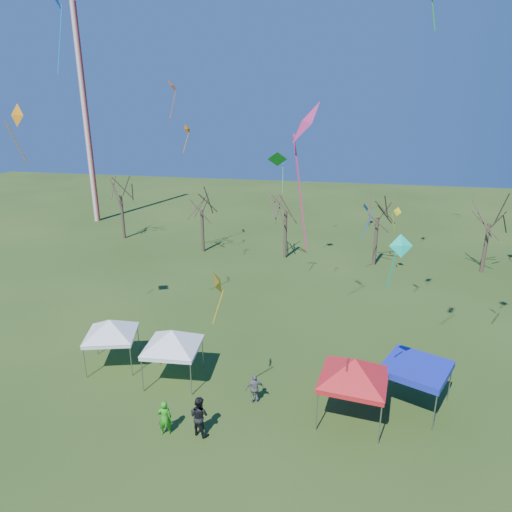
{
  "coord_description": "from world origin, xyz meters",
  "views": [
    {
      "loc": [
        3.55,
        -17.3,
        14.3
      ],
      "look_at": [
        -0.73,
        3.0,
        7.31
      ],
      "focal_mm": 32.0,
      "sensor_mm": 36.0,
      "label": 1
    }
  ],
  "objects_px": {
    "tent_white_west": "(110,323)",
    "tent_blue": "(416,368)",
    "person_green": "(165,418)",
    "person_grey": "(255,389)",
    "tree_0": "(119,180)",
    "tree_1": "(201,195)",
    "tree_4": "(492,205)",
    "radio_mast": "(86,119)",
    "tent_red": "(355,363)",
    "person_dark": "(199,416)",
    "tree_3": "(379,200)",
    "tree_2": "(286,194)",
    "tent_white_mid": "(172,334)"
  },
  "relations": [
    {
      "from": "tent_blue",
      "to": "person_dark",
      "type": "xyz_separation_m",
      "value": [
        -9.68,
        -4.15,
        -1.14
      ]
    },
    {
      "from": "tree_2",
      "to": "person_grey",
      "type": "xyz_separation_m",
      "value": [
        1.86,
        -22.7,
        -5.5
      ]
    },
    {
      "from": "tent_red",
      "to": "person_dark",
      "type": "relative_size",
      "value": 2.18
    },
    {
      "from": "tent_red",
      "to": "person_dark",
      "type": "distance_m",
      "value": 7.45
    },
    {
      "from": "tree_1",
      "to": "tent_red",
      "type": "distance_m",
      "value": 27.78
    },
    {
      "from": "person_green",
      "to": "person_grey",
      "type": "relative_size",
      "value": 1.09
    },
    {
      "from": "tree_4",
      "to": "person_grey",
      "type": "xyz_separation_m",
      "value": [
        -15.86,
        -22.33,
        -5.27
      ]
    },
    {
      "from": "tree_3",
      "to": "tree_4",
      "type": "height_order",
      "value": "tree_3"
    },
    {
      "from": "tent_white_mid",
      "to": "tent_red",
      "type": "height_order",
      "value": "tent_red"
    },
    {
      "from": "tree_0",
      "to": "radio_mast",
      "type": "bearing_deg",
      "value": 137.23
    },
    {
      "from": "tent_white_mid",
      "to": "tree_4",
      "type": "bearing_deg",
      "value": 45.95
    },
    {
      "from": "tree_0",
      "to": "tree_1",
      "type": "bearing_deg",
      "value": -15.18
    },
    {
      "from": "tent_white_west",
      "to": "person_grey",
      "type": "relative_size",
      "value": 2.28
    },
    {
      "from": "tree_0",
      "to": "tent_blue",
      "type": "height_order",
      "value": "tree_0"
    },
    {
      "from": "tree_0",
      "to": "person_dark",
      "type": "distance_m",
      "value": 34.34
    },
    {
      "from": "radio_mast",
      "to": "tree_1",
      "type": "xyz_separation_m",
      "value": [
        17.23,
        -9.35,
        -6.71
      ]
    },
    {
      "from": "tree_1",
      "to": "tent_white_mid",
      "type": "relative_size",
      "value": 1.94
    },
    {
      "from": "tree_3",
      "to": "tent_blue",
      "type": "xyz_separation_m",
      "value": [
        1.17,
        -20.99,
        -3.98
      ]
    },
    {
      "from": "tree_1",
      "to": "tent_blue",
      "type": "bearing_deg",
      "value": -50.24
    },
    {
      "from": "tree_2",
      "to": "person_green",
      "type": "distance_m",
      "value": 26.41
    },
    {
      "from": "tent_blue",
      "to": "person_grey",
      "type": "relative_size",
      "value": 2.43
    },
    {
      "from": "tent_white_west",
      "to": "tent_blue",
      "type": "xyz_separation_m",
      "value": [
        16.35,
        -0.35,
        -0.56
      ]
    },
    {
      "from": "person_green",
      "to": "person_grey",
      "type": "distance_m",
      "value": 4.66
    },
    {
      "from": "tree_0",
      "to": "person_dark",
      "type": "relative_size",
      "value": 4.4
    },
    {
      "from": "tree_4",
      "to": "tree_3",
      "type": "bearing_deg",
      "value": 179.74
    },
    {
      "from": "tent_red",
      "to": "person_grey",
      "type": "bearing_deg",
      "value": 177.13
    },
    {
      "from": "tree_1",
      "to": "person_grey",
      "type": "height_order",
      "value": "tree_1"
    },
    {
      "from": "tree_1",
      "to": "tree_3",
      "type": "distance_m",
      "value": 16.81
    },
    {
      "from": "tent_red",
      "to": "tent_blue",
      "type": "bearing_deg",
      "value": 28.54
    },
    {
      "from": "tree_2",
      "to": "person_grey",
      "type": "distance_m",
      "value": 23.44
    },
    {
      "from": "tree_1",
      "to": "tree_4",
      "type": "relative_size",
      "value": 0.96
    },
    {
      "from": "tent_white_west",
      "to": "person_grey",
      "type": "height_order",
      "value": "tent_white_west"
    },
    {
      "from": "tree_0",
      "to": "tent_blue",
      "type": "xyz_separation_m",
      "value": [
        28.05,
        -24.33,
        -4.39
      ]
    },
    {
      "from": "tent_white_west",
      "to": "tent_blue",
      "type": "relative_size",
      "value": 0.94
    },
    {
      "from": "tree_3",
      "to": "tent_white_west",
      "type": "xyz_separation_m",
      "value": [
        -15.18,
        -20.64,
        -3.42
      ]
    },
    {
      "from": "tree_4",
      "to": "tent_blue",
      "type": "relative_size",
      "value": 2.06
    },
    {
      "from": "tree_2",
      "to": "tree_4",
      "type": "relative_size",
      "value": 1.04
    },
    {
      "from": "tent_red",
      "to": "person_green",
      "type": "bearing_deg",
      "value": -160.9
    },
    {
      "from": "tree_3",
      "to": "tent_blue",
      "type": "relative_size",
      "value": 2.07
    },
    {
      "from": "tree_1",
      "to": "tree_4",
      "type": "bearing_deg",
      "value": -1.42
    },
    {
      "from": "tent_white_mid",
      "to": "person_green",
      "type": "distance_m",
      "value": 4.74
    },
    {
      "from": "tree_0",
      "to": "tree_2",
      "type": "relative_size",
      "value": 1.03
    },
    {
      "from": "tent_white_mid",
      "to": "tent_red",
      "type": "xyz_separation_m",
      "value": [
        9.43,
        -1.31,
        0.23
      ]
    },
    {
      "from": "radio_mast",
      "to": "tree_0",
      "type": "relative_size",
      "value": 2.96
    },
    {
      "from": "tree_3",
      "to": "tent_red",
      "type": "xyz_separation_m",
      "value": [
        -1.8,
        -22.61,
        -3.08
      ]
    },
    {
      "from": "tent_white_mid",
      "to": "person_dark",
      "type": "distance_m",
      "value": 5.05
    },
    {
      "from": "tent_white_west",
      "to": "person_green",
      "type": "relative_size",
      "value": 2.09
    },
    {
      "from": "radio_mast",
      "to": "tree_1",
      "type": "relative_size",
      "value": 3.31
    },
    {
      "from": "tent_blue",
      "to": "person_grey",
      "type": "xyz_separation_m",
      "value": [
        -7.71,
        -1.38,
        -1.31
      ]
    },
    {
      "from": "person_green",
      "to": "person_dark",
      "type": "distance_m",
      "value": 1.56
    }
  ]
}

